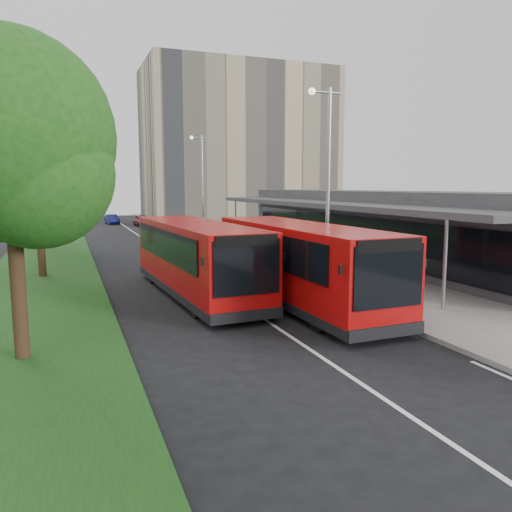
{
  "coord_description": "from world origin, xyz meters",
  "views": [
    {
      "loc": [
        -5.83,
        -16.1,
        4.27
      ],
      "look_at": [
        1.19,
        2.36,
        1.5
      ],
      "focal_mm": 35.0,
      "sensor_mm": 36.0,
      "label": 1
    }
  ],
  "objects_px": {
    "litter_bin": "(280,251)",
    "car_near": "(142,220)",
    "bus_second": "(196,259)",
    "tree_mid": "(35,156)",
    "lamp_post_near": "(326,175)",
    "lamp_post_far": "(201,180)",
    "bus_main": "(299,264)",
    "car_far": "(112,219)",
    "bollard": "(233,236)",
    "tree_far": "(46,180)",
    "tree_near": "(9,150)"
  },
  "relations": [
    {
      "from": "litter_bin",
      "to": "bus_second",
      "type": "bearing_deg",
      "value": -134.42
    },
    {
      "from": "tree_near",
      "to": "car_near",
      "type": "xyz_separation_m",
      "value": [
        8.8,
        41.51,
        -4.47
      ]
    },
    {
      "from": "litter_bin",
      "to": "car_near",
      "type": "xyz_separation_m",
      "value": [
        -3.5,
        29.26,
        -0.04
      ]
    },
    {
      "from": "lamp_post_far",
      "to": "car_near",
      "type": "distance_m",
      "value": 17.22
    },
    {
      "from": "tree_near",
      "to": "bollard",
      "type": "relative_size",
      "value": 7.66
    },
    {
      "from": "lamp_post_far",
      "to": "tree_near",
      "type": "bearing_deg",
      "value": -114.04
    },
    {
      "from": "lamp_post_near",
      "to": "bus_second",
      "type": "distance_m",
      "value": 6.24
    },
    {
      "from": "bus_main",
      "to": "tree_near",
      "type": "bearing_deg",
      "value": -163.99
    },
    {
      "from": "lamp_post_near",
      "to": "bus_main",
      "type": "height_order",
      "value": "lamp_post_near"
    },
    {
      "from": "litter_bin",
      "to": "car_near",
      "type": "height_order",
      "value": "car_near"
    },
    {
      "from": "tree_mid",
      "to": "bus_main",
      "type": "height_order",
      "value": "tree_mid"
    },
    {
      "from": "tree_far",
      "to": "bus_main",
      "type": "relative_size",
      "value": 0.7
    },
    {
      "from": "tree_mid",
      "to": "bus_main",
      "type": "bearing_deg",
      "value": -45.67
    },
    {
      "from": "tree_near",
      "to": "car_near",
      "type": "height_order",
      "value": "tree_near"
    },
    {
      "from": "tree_far",
      "to": "litter_bin",
      "type": "height_order",
      "value": "tree_far"
    },
    {
      "from": "bus_main",
      "to": "bus_second",
      "type": "xyz_separation_m",
      "value": [
        -3.1,
        2.82,
        -0.03
      ]
    },
    {
      "from": "bus_second",
      "to": "car_far",
      "type": "xyz_separation_m",
      "value": [
        0.17,
        40.13,
        -0.92
      ]
    },
    {
      "from": "tree_near",
      "to": "tree_far",
      "type": "xyz_separation_m",
      "value": [
        0.0,
        24.0,
        -0.42
      ]
    },
    {
      "from": "car_near",
      "to": "bollard",
      "type": "bearing_deg",
      "value": -81.9
    },
    {
      "from": "litter_bin",
      "to": "bollard",
      "type": "relative_size",
      "value": 1.0
    },
    {
      "from": "lamp_post_near",
      "to": "litter_bin",
      "type": "bearing_deg",
      "value": 80.84
    },
    {
      "from": "tree_mid",
      "to": "car_far",
      "type": "height_order",
      "value": "tree_mid"
    },
    {
      "from": "tree_far",
      "to": "bus_second",
      "type": "distance_m",
      "value": 19.52
    },
    {
      "from": "bus_second",
      "to": "tree_near",
      "type": "bearing_deg",
      "value": -139.4
    },
    {
      "from": "tree_near",
      "to": "lamp_post_far",
      "type": "bearing_deg",
      "value": 65.96
    },
    {
      "from": "tree_mid",
      "to": "tree_far",
      "type": "distance_m",
      "value": 12.04
    },
    {
      "from": "tree_mid",
      "to": "lamp_post_far",
      "type": "xyz_separation_m",
      "value": [
        11.13,
        12.95,
        -0.93
      ]
    },
    {
      "from": "tree_mid",
      "to": "car_near",
      "type": "height_order",
      "value": "tree_mid"
    },
    {
      "from": "tree_far",
      "to": "bus_main",
      "type": "bearing_deg",
      "value": -67.08
    },
    {
      "from": "bus_second",
      "to": "bollard",
      "type": "distance_m",
      "value": 17.02
    },
    {
      "from": "tree_near",
      "to": "tree_far",
      "type": "distance_m",
      "value": 24.0
    },
    {
      "from": "tree_near",
      "to": "bus_main",
      "type": "distance_m",
      "value": 10.05
    },
    {
      "from": "lamp_post_near",
      "to": "bus_main",
      "type": "bearing_deg",
      "value": -136.05
    },
    {
      "from": "car_near",
      "to": "lamp_post_far",
      "type": "bearing_deg",
      "value": -84.24
    },
    {
      "from": "tree_mid",
      "to": "bus_second",
      "type": "relative_size",
      "value": 0.85
    },
    {
      "from": "litter_bin",
      "to": "lamp_post_near",
      "type": "bearing_deg",
      "value": -99.16
    },
    {
      "from": "tree_mid",
      "to": "car_near",
      "type": "xyz_separation_m",
      "value": [
        8.8,
        29.51,
        -5.02
      ]
    },
    {
      "from": "bollard",
      "to": "car_far",
      "type": "height_order",
      "value": "bollard"
    },
    {
      "from": "lamp_post_near",
      "to": "litter_bin",
      "type": "xyz_separation_m",
      "value": [
        1.18,
        7.3,
        -4.05
      ]
    },
    {
      "from": "tree_near",
      "to": "bus_main",
      "type": "bearing_deg",
      "value": 17.63
    },
    {
      "from": "bollard",
      "to": "bus_main",
      "type": "bearing_deg",
      "value": -100.86
    },
    {
      "from": "litter_bin",
      "to": "tree_mid",
      "type": "bearing_deg",
      "value": -178.85
    },
    {
      "from": "lamp_post_near",
      "to": "car_far",
      "type": "bearing_deg",
      "value": 97.13
    },
    {
      "from": "bus_second",
      "to": "litter_bin",
      "type": "xyz_separation_m",
      "value": [
        6.46,
        6.59,
        -0.8
      ]
    },
    {
      "from": "lamp_post_near",
      "to": "bus_second",
      "type": "height_order",
      "value": "lamp_post_near"
    },
    {
      "from": "tree_far",
      "to": "car_near",
      "type": "distance_m",
      "value": 20.01
    },
    {
      "from": "tree_near",
      "to": "bus_second",
      "type": "relative_size",
      "value": 0.77
    },
    {
      "from": "bus_second",
      "to": "tree_mid",
      "type": "bearing_deg",
      "value": 129.22
    },
    {
      "from": "tree_far",
      "to": "lamp_post_far",
      "type": "distance_m",
      "value": 11.17
    },
    {
      "from": "car_far",
      "to": "tree_far",
      "type": "bearing_deg",
      "value": -112.74
    }
  ]
}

